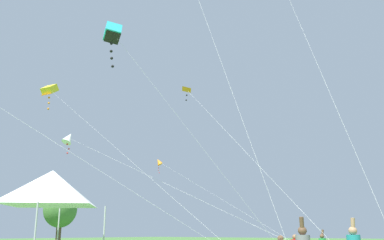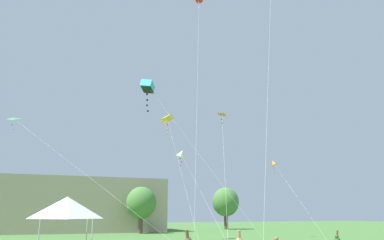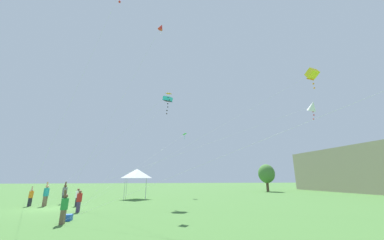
{
  "view_description": "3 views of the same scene",
  "coord_description": "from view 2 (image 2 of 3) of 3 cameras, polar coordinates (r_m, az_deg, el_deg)",
  "views": [
    {
      "loc": [
        -16.0,
        -5.94,
        1.64
      ],
      "look_at": [
        4.96,
        10.47,
        8.65
      ],
      "focal_mm": 40.0,
      "sensor_mm": 36.0,
      "label": 1
    },
    {
      "loc": [
        -8.95,
        -14.96,
        2.71
      ],
      "look_at": [
        -0.32,
        7.28,
        8.72
      ],
      "focal_mm": 35.0,
      "sensor_mm": 36.0,
      "label": 2
    },
    {
      "loc": [
        20.97,
        7.77,
        2.37
      ],
      "look_at": [
        -0.01,
        11.9,
        8.27
      ],
      "focal_mm": 20.0,
      "sensor_mm": 36.0,
      "label": 3
    }
  ],
  "objects": [
    {
      "name": "kite_yellow_box_0",
      "position": [
        42.35,
        -3.77,
        0.11
      ],
      "size": [
        5.56,
        22.95,
        13.68
      ],
      "color": "silver",
      "rests_on": "ground"
    },
    {
      "name": "kite_cyan_box_2",
      "position": [
        26.69,
        -6.78,
        5.02
      ],
      "size": [
        6.73,
        7.12,
        11.91
      ],
      "color": "silver",
      "rests_on": "ground"
    },
    {
      "name": "tree_near_right",
      "position": [
        64.14,
        -15.29,
        -12.49
      ],
      "size": [
        4.12,
        3.71,
        6.22
      ],
      "color": "brown",
      "rests_on": "ground"
    },
    {
      "name": "kite_white_diamond_7",
      "position": [
        40.37,
        -1.68,
        -5.19
      ],
      "size": [
        6.76,
        25.42,
        9.67
      ],
      "color": "silver",
      "rests_on": "ground"
    },
    {
      "name": "festival_tent",
      "position": [
        21.28,
        -18.55,
        -12.56
      ],
      "size": [
        2.75,
        2.75,
        3.61
      ],
      "color": "#B7B7BC",
      "rests_on": "ground"
    },
    {
      "name": "distant_building",
      "position": [
        64.04,
        -21.29,
        -12.0
      ],
      "size": [
        35.29,
        13.71,
        8.12
      ],
      "primitive_type": "cube",
      "color": "tan",
      "rests_on": "ground"
    },
    {
      "name": "tree_far_centre",
      "position": [
        56.68,
        -7.75,
        -12.41
      ],
      "size": [
        4.41,
        3.97,
        6.65
      ],
      "color": "brown",
      "rests_on": "ground"
    },
    {
      "name": "kite_orange_delta_5",
      "position": [
        27.53,
        4.6,
        0.61
      ],
      "size": [
        5.66,
        11.56,
        10.03
      ],
      "color": "silver",
      "rests_on": "ground"
    },
    {
      "name": "kite_orange_diamond_6",
      "position": [
        47.68,
        12.31,
        -6.42
      ],
      "size": [
        10.44,
        22.01,
        9.37
      ],
      "color": "silver",
      "rests_on": "ground"
    },
    {
      "name": "kite_green_delta_1",
      "position": [
        28.53,
        -25.28,
        -0.03
      ],
      "size": [
        10.49,
        11.26,
        9.36
      ],
      "color": "silver",
      "rests_on": "ground"
    },
    {
      "name": "tree_far_right",
      "position": [
        71.07,
        5.14,
        -12.35
      ],
      "size": [
        4.99,
        4.49,
        7.53
      ],
      "color": "brown",
      "rests_on": "ground"
    }
  ]
}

